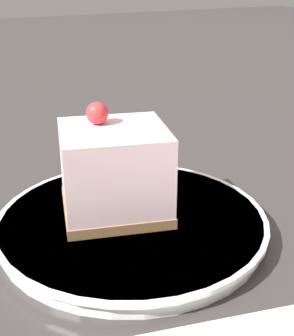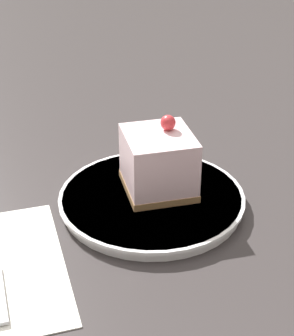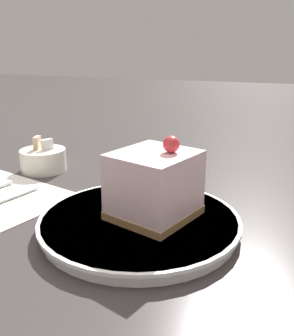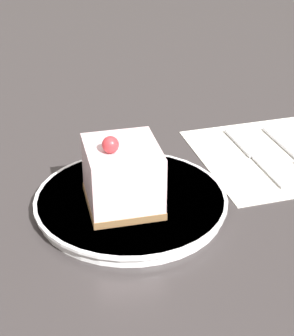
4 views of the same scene
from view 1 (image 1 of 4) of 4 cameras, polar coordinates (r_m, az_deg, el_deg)
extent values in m
plane|color=#383333|center=(0.41, 0.13, -8.42)|extent=(4.00, 4.00, 0.00)
cylinder|color=white|center=(0.42, -1.84, -6.84)|extent=(0.23, 0.23, 0.02)
cylinder|color=white|center=(0.41, -1.85, -6.11)|extent=(0.24, 0.24, 0.00)
cube|color=olive|center=(0.42, -3.84, -4.72)|extent=(0.11, 0.11, 0.01)
cube|color=silver|center=(0.40, -3.99, 0.18)|extent=(0.10, 0.11, 0.07)
sphere|color=red|center=(0.40, -6.10, 6.67)|extent=(0.02, 0.02, 0.02)
camera|label=2|loc=(0.70, 68.04, 25.36)|focal=60.00mm
camera|label=3|loc=(0.71, 20.73, 21.08)|focal=40.00mm
camera|label=4|loc=(0.71, -66.62, 24.67)|focal=60.00mm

